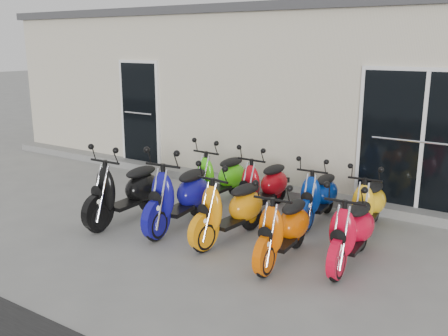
{
  "coord_description": "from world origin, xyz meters",
  "views": [
    {
      "loc": [
        4.19,
        -5.73,
        2.66
      ],
      "look_at": [
        0.0,
        0.6,
        0.75
      ],
      "focal_mm": 40.0,
      "sensor_mm": 36.0,
      "label": 1
    }
  ],
  "objects": [
    {
      "name": "door_left",
      "position": [
        -3.2,
        2.17,
        1.26
      ],
      "size": [
        1.07,
        0.08,
        2.22
      ],
      "primitive_type": "cube",
      "color": "black",
      "rests_on": "front_step"
    },
    {
      "name": "front_step",
      "position": [
        0.0,
        2.02,
        0.07
      ],
      "size": [
        14.0,
        0.4,
        0.15
      ],
      "primitive_type": "cube",
      "color": "gray",
      "rests_on": "ground"
    },
    {
      "name": "building",
      "position": [
        0.0,
        5.2,
        1.6
      ],
      "size": [
        14.0,
        6.0,
        3.2
      ],
      "primitive_type": "cube",
      "color": "beige",
      "rests_on": "ground"
    },
    {
      "name": "scooter_front_black",
      "position": [
        -1.06,
        -0.51,
        0.63
      ],
      "size": [
        0.66,
        1.72,
        1.26
      ],
      "primitive_type": null,
      "rotation": [
        0.0,
        0.0,
        0.03
      ],
      "color": "black",
      "rests_on": "ground"
    },
    {
      "name": "scooter_front_orange_b",
      "position": [
        1.6,
        -0.5,
        0.56
      ],
      "size": [
        0.64,
        1.54,
        1.12
      ],
      "primitive_type": null,
      "rotation": [
        0.0,
        0.0,
        0.06
      ],
      "color": "#EB5B03",
      "rests_on": "ground"
    },
    {
      "name": "roof_cap",
      "position": [
        0.0,
        5.2,
        3.28
      ],
      "size": [
        14.2,
        6.2,
        0.16
      ],
      "primitive_type": "cube",
      "color": "#3F3F42",
      "rests_on": "building"
    },
    {
      "name": "scooter_back_blue",
      "position": [
        1.41,
        1.07,
        0.54
      ],
      "size": [
        0.62,
        1.49,
        1.08
      ],
      "primitive_type": null,
      "rotation": [
        0.0,
        0.0,
        0.06
      ],
      "color": "navy",
      "rests_on": "ground"
    },
    {
      "name": "scooter_front_blue",
      "position": [
        -0.2,
        -0.28,
        0.64
      ],
      "size": [
        0.8,
        1.78,
        1.28
      ],
      "primitive_type": null,
      "rotation": [
        0.0,
        0.0,
        0.1
      ],
      "color": "navy",
      "rests_on": "ground"
    },
    {
      "name": "scooter_back_red",
      "position": [
        0.47,
        1.03,
        0.57
      ],
      "size": [
        0.64,
        1.57,
        1.14
      ],
      "primitive_type": null,
      "rotation": [
        0.0,
        0.0,
        -0.05
      ],
      "color": "#B60A14",
      "rests_on": "ground"
    },
    {
      "name": "scooter_front_orange_a",
      "position": [
        0.68,
        -0.28,
        0.59
      ],
      "size": [
        0.75,
        1.64,
        1.17
      ],
      "primitive_type": null,
      "rotation": [
        0.0,
        0.0,
        -0.11
      ],
      "color": "orange",
      "rests_on": "ground"
    },
    {
      "name": "scooter_front_red",
      "position": [
        2.34,
        -0.13,
        0.56
      ],
      "size": [
        0.63,
        1.55,
        1.12
      ],
      "primitive_type": null,
      "rotation": [
        0.0,
        0.0,
        0.05
      ],
      "color": "red",
      "rests_on": "ground"
    },
    {
      "name": "door_right",
      "position": [
        2.6,
        2.17,
        1.26
      ],
      "size": [
        2.02,
        0.08,
        2.22
      ],
      "primitive_type": "cube",
      "color": "black",
      "rests_on": "front_step"
    },
    {
      "name": "scooter_back_yellow",
      "position": [
        2.17,
        1.07,
        0.54
      ],
      "size": [
        0.64,
        1.49,
        1.07
      ],
      "primitive_type": null,
      "rotation": [
        0.0,
        0.0,
        0.08
      ],
      "color": "yellow",
      "rests_on": "ground"
    },
    {
      "name": "ground",
      "position": [
        0.0,
        0.0,
        0.0
      ],
      "size": [
        80.0,
        80.0,
        0.0
      ],
      "primitive_type": "plane",
      "color": "gray",
      "rests_on": "ground"
    },
    {
      "name": "scooter_back_green",
      "position": [
        -0.36,
        1.01,
        0.59
      ],
      "size": [
        0.65,
        1.61,
        1.17
      ],
      "primitive_type": null,
      "rotation": [
        0.0,
        0.0,
        -0.05
      ],
      "color": "#4ADB13",
      "rests_on": "ground"
    }
  ]
}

